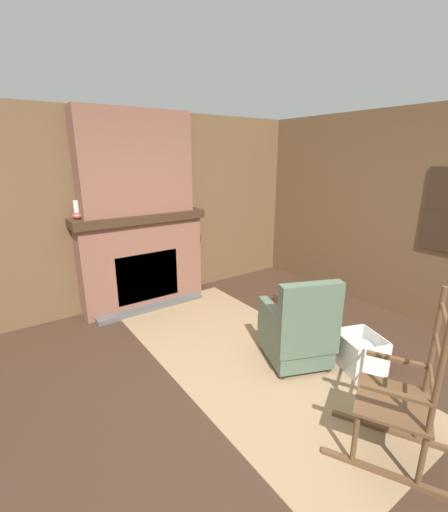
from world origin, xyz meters
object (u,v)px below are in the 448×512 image
storage_case (174,204)px  armchair (298,332)px  rocking_chair (399,405)px  laundry_basket (359,352)px  oil_lamp_vase (77,212)px  firewood_stack (293,297)px  decorative_plate_on_mantel (138,204)px

storage_case → armchair: bearing=3.3°
rocking_chair → laundry_basket: size_ratio=2.36×
laundry_basket → oil_lamp_vase: (-2.71, -1.89, 1.20)m
firewood_stack → laundry_basket: 1.59m
rocking_chair → storage_case: 3.61m
rocking_chair → laundry_basket: rocking_chair is taller
armchair → rocking_chair: (1.17, -0.28, 0.07)m
armchair → rocking_chair: rocking_chair is taller
rocking_chair → storage_case: (-3.47, 0.15, 0.96)m
decorative_plate_on_mantel → oil_lamp_vase: bearing=-88.5°
storage_case → firewood_stack: bearing=43.8°
laundry_basket → decorative_plate_on_mantel: bearing=-157.9°
rocking_chair → oil_lamp_vase: size_ratio=5.47×
firewood_stack → oil_lamp_vase: oil_lamp_vase is taller
storage_case → decorative_plate_on_mantel: size_ratio=0.97×
firewood_stack → storage_case: bearing=-136.2°
laundry_basket → storage_case: 3.02m
firewood_stack → laundry_basket: laundry_basket is taller
rocking_chair → oil_lamp_vase: (-3.47, -1.16, 0.96)m
firewood_stack → armchair: bearing=-45.1°
rocking_chair → firewood_stack: (-2.23, 1.34, -0.33)m
rocking_chair → laundry_basket: (-0.76, 0.73, -0.24)m
armchair → decorative_plate_on_mantel: 2.64m
laundry_basket → decorative_plate_on_mantel: decorative_plate_on_mantel is taller
oil_lamp_vase → rocking_chair: bearing=18.5°
laundry_basket → firewood_stack: bearing=157.4°
rocking_chair → decorative_plate_on_mantel: size_ratio=4.96×
laundry_basket → oil_lamp_vase: 3.52m
rocking_chair → laundry_basket: 1.08m
firewood_stack → decorative_plate_on_mantel: bearing=-126.3°
decorative_plate_on_mantel → armchair: bearing=15.8°
storage_case → decorative_plate_on_mantel: bearing=-92.2°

